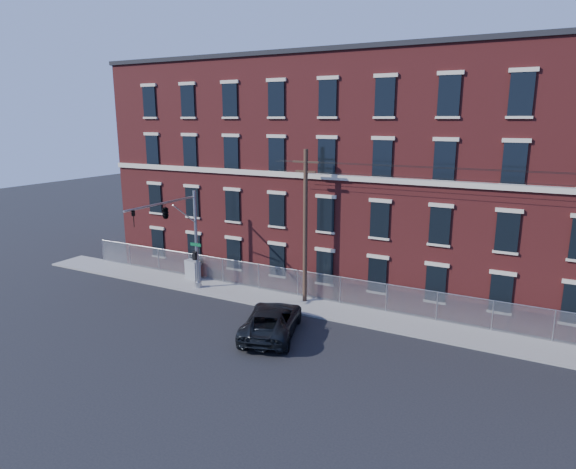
% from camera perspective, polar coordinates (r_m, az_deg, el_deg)
% --- Properties ---
extents(ground, '(140.00, 140.00, 0.00)m').
position_cam_1_polar(ground, '(29.91, -6.37, -10.49)').
color(ground, black).
rests_on(ground, ground).
extents(sidewalk, '(65.00, 3.00, 0.12)m').
position_cam_1_polar(sidewalk, '(30.24, 19.02, -10.78)').
color(sidewalk, gray).
rests_on(sidewalk, ground).
extents(mill_building, '(55.30, 14.32, 16.30)m').
position_cam_1_polar(mill_building, '(36.88, 22.19, 6.25)').
color(mill_building, maroon).
rests_on(mill_building, ground).
extents(chain_link_fence, '(59.06, 0.06, 1.85)m').
position_cam_1_polar(chain_link_fence, '(31.07, 19.55, -8.18)').
color(chain_link_fence, '#A5A8AD').
rests_on(chain_link_fence, ground).
extents(traffic_signal_mast, '(0.90, 6.75, 7.00)m').
position_cam_1_polar(traffic_signal_mast, '(33.49, -13.05, 1.49)').
color(traffic_signal_mast, '#9EA0A5').
rests_on(traffic_signal_mast, ground).
extents(utility_pole_near, '(1.80, 0.28, 10.00)m').
position_cam_1_polar(utility_pole_near, '(31.97, 2.00, 1.19)').
color(utility_pole_near, '#432D21').
rests_on(utility_pole_near, ground).
extents(pickup_truck, '(4.47, 6.58, 1.68)m').
position_cam_1_polar(pickup_truck, '(28.51, -1.89, -9.81)').
color(pickup_truck, black).
rests_on(pickup_truck, ground).
extents(utility_cabinet, '(1.25, 0.79, 1.45)m').
position_cam_1_polar(utility_cabinet, '(38.24, -10.88, -3.99)').
color(utility_cabinet, gray).
rests_on(utility_cabinet, sidewalk).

